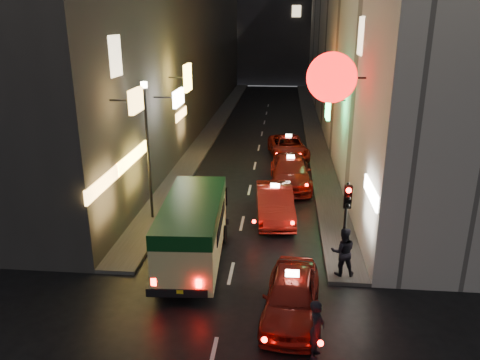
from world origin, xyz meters
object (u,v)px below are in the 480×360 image
(taxi_near, at_px, (291,293))
(pedestrian_crossing, at_px, (317,326))
(lamp_post, at_px, (148,143))
(minibus, at_px, (193,225))
(traffic_light, at_px, (346,210))

(taxi_near, relative_size, pedestrian_crossing, 2.74)
(lamp_post, bearing_deg, taxi_near, -47.33)
(minibus, distance_m, lamp_post, 5.15)
(pedestrian_crossing, xyz_separation_m, lamp_post, (-7.03, 8.71, 2.74))
(traffic_light, bearing_deg, lamp_post, 151.09)
(traffic_light, xyz_separation_m, lamp_post, (-8.20, 4.53, 1.04))
(minibus, height_order, taxi_near, minibus)
(minibus, bearing_deg, taxi_near, -39.85)
(lamp_post, bearing_deg, traffic_light, -28.91)
(minibus, distance_m, taxi_near, 4.84)
(taxi_near, height_order, traffic_light, traffic_light)
(taxi_near, bearing_deg, minibus, 140.15)
(pedestrian_crossing, bearing_deg, minibus, 58.53)
(pedestrian_crossing, relative_size, lamp_post, 0.32)
(minibus, height_order, pedestrian_crossing, minibus)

